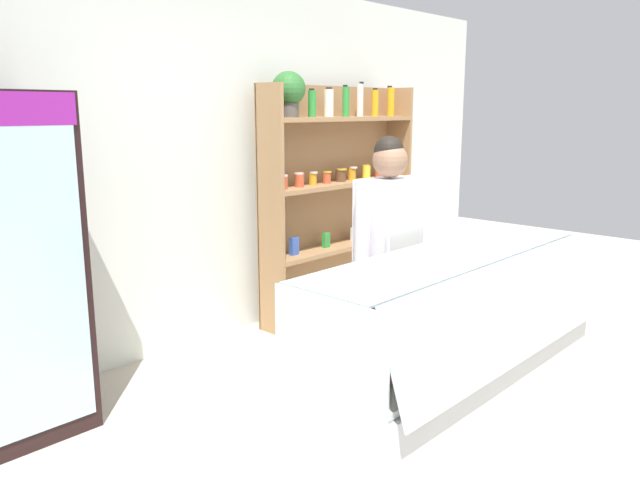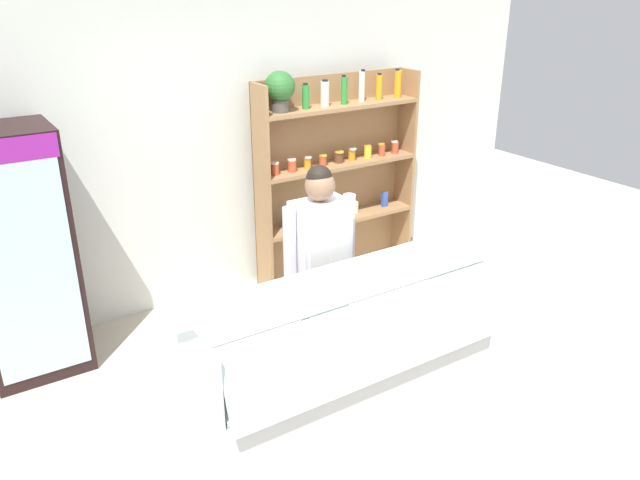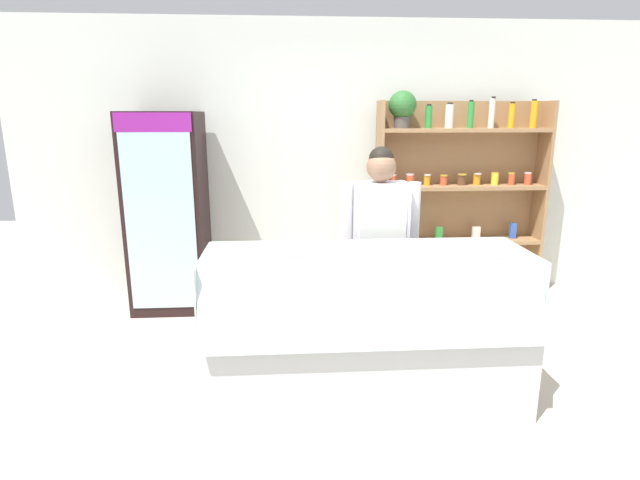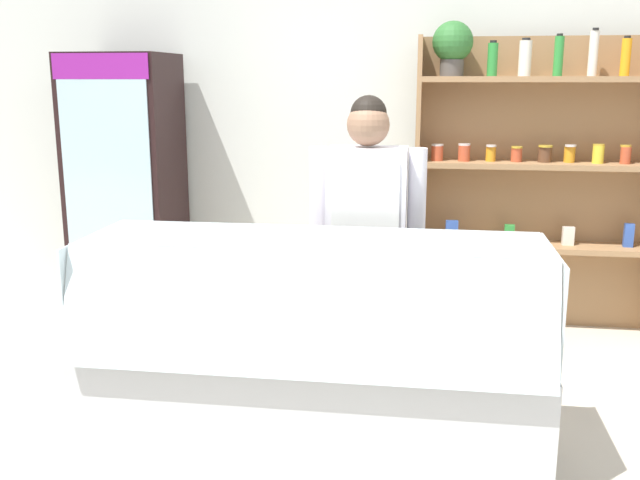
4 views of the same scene
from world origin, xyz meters
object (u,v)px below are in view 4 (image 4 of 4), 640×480
drinks_fridge (127,189)px  shelving_unit (532,161)px  deli_display_case (311,392)px  shop_clerk (367,230)px

drinks_fridge → shelving_unit: size_ratio=0.91×
shelving_unit → deli_display_case: size_ratio=1.02×
deli_display_case → shop_clerk: shop_clerk is taller
shelving_unit → shop_clerk: shelving_unit is taller
deli_display_case → drinks_fridge: bearing=131.7°
drinks_fridge → shop_clerk: drinks_fridge is taller
drinks_fridge → deli_display_case: (1.57, -1.77, -0.60)m
drinks_fridge → deli_display_case: bearing=-48.3°
drinks_fridge → shop_clerk: 2.13m
shelving_unit → deli_display_case: 2.39m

